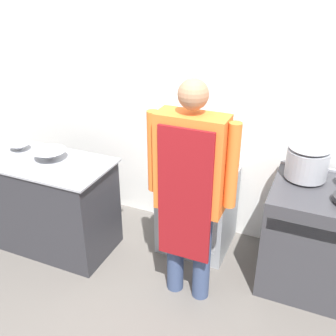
{
  "coord_description": "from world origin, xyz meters",
  "views": [
    {
      "loc": [
        1.27,
        -1.73,
        2.46
      ],
      "look_at": [
        0.14,
        0.89,
        1.0
      ],
      "focal_mm": 42.0,
      "sensor_mm": 36.0,
      "label": 1
    }
  ],
  "objects": [
    {
      "name": "person_cook",
      "position": [
        0.42,
        0.64,
        1.05
      ],
      "size": [
        0.69,
        0.24,
        1.82
      ],
      "color": "#38476B",
      "rests_on": "ground_plane"
    },
    {
      "name": "prep_counter",
      "position": [
        -1.09,
        0.74,
        0.46
      ],
      "size": [
        1.37,
        0.64,
        0.91
      ],
      "color": "#2D2D33",
      "rests_on": "ground_plane"
    },
    {
      "name": "small_bowl",
      "position": [
        -1.39,
        0.85,
        0.94
      ],
      "size": [
        0.2,
        0.2,
        0.06
      ],
      "color": "#9EA0A8",
      "rests_on": "prep_counter"
    },
    {
      "name": "wall_back",
      "position": [
        0.0,
        1.64,
        1.35
      ],
      "size": [
        8.0,
        0.05,
        2.7
      ],
      "color": "white",
      "rests_on": "ground_plane"
    },
    {
      "name": "stove",
      "position": [
        1.36,
        1.19,
        0.46
      ],
      "size": [
        0.82,
        0.76,
        0.93
      ],
      "color": "#38383D",
      "rests_on": "ground_plane"
    },
    {
      "name": "fridge_unit",
      "position": [
        0.27,
        1.29,
        0.39
      ],
      "size": [
        0.65,
        0.6,
        0.78
      ],
      "color": "#93999E",
      "rests_on": "ground_plane"
    },
    {
      "name": "mixing_bowl",
      "position": [
        -0.99,
        0.8,
        0.95
      ],
      "size": [
        0.3,
        0.3,
        0.09
      ],
      "color": "#9EA0A8",
      "rests_on": "prep_counter"
    },
    {
      "name": "ground_plane",
      "position": [
        0.0,
        0.0,
        0.0
      ],
      "size": [
        14.0,
        14.0,
        0.0
      ],
      "primitive_type": "plane",
      "color": "#5B5651"
    },
    {
      "name": "stock_pot",
      "position": [
        1.17,
        1.32,
        1.08
      ],
      "size": [
        0.34,
        0.34,
        0.29
      ],
      "color": "#9EA0A8",
      "rests_on": "stove"
    }
  ]
}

